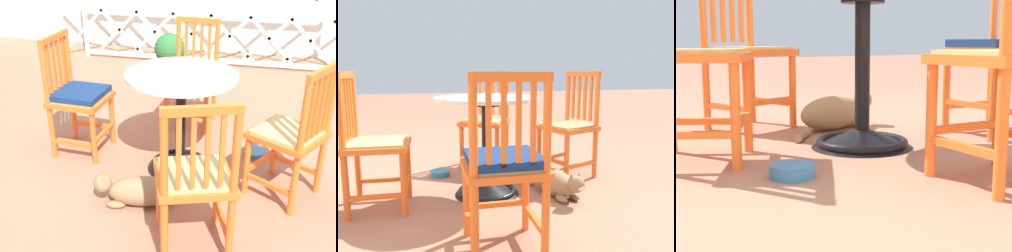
% 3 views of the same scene
% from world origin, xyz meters
% --- Properties ---
extents(ground_plane, '(24.00, 24.00, 0.00)m').
position_xyz_m(ground_plane, '(0.00, 0.00, 0.00)').
color(ground_plane, '#A36B51').
extents(cafe_table, '(0.76, 0.76, 0.73)m').
position_xyz_m(cafe_table, '(0.13, 0.18, 0.28)').
color(cafe_table, black).
rests_on(cafe_table, ground_plane).
extents(orange_chair_facing_out, '(0.42, 0.42, 0.91)m').
position_xyz_m(orange_chair_facing_out, '(-0.69, 0.28, 0.45)').
color(orange_chair_facing_out, orange).
rests_on(orange_chair_facing_out, ground_plane).
extents(orange_chair_near_fence, '(0.51, 0.51, 0.91)m').
position_xyz_m(orange_chair_near_fence, '(0.37, -0.61, 0.43)').
color(orange_chair_near_fence, orange).
rests_on(orange_chair_near_fence, ground_plane).
extents(orange_chair_at_corner, '(0.55, 0.55, 0.91)m').
position_xyz_m(orange_chair_at_corner, '(0.87, 0.03, 0.43)').
color(orange_chair_at_corner, orange).
rests_on(orange_chair_at_corner, ground_plane).
extents(orange_chair_tucked_in, '(0.43, 0.43, 0.91)m').
position_xyz_m(orange_chair_tucked_in, '(0.06, 0.96, 0.43)').
color(orange_chair_tucked_in, orange).
rests_on(orange_chair_tucked_in, ground_plane).
extents(tabby_cat, '(0.68, 0.40, 0.23)m').
position_xyz_m(tabby_cat, '(-0.05, -0.31, 0.10)').
color(tabby_cat, '#8E704C').
rests_on(tabby_cat, ground_plane).
extents(pet_water_bowl, '(0.17, 0.17, 0.05)m').
position_xyz_m(pet_water_bowl, '(0.66, 0.49, 0.03)').
color(pet_water_bowl, teal).
rests_on(pet_water_bowl, ground_plane).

